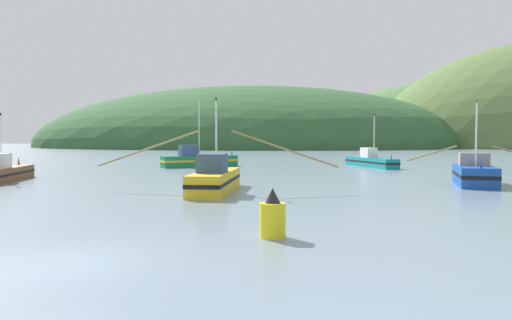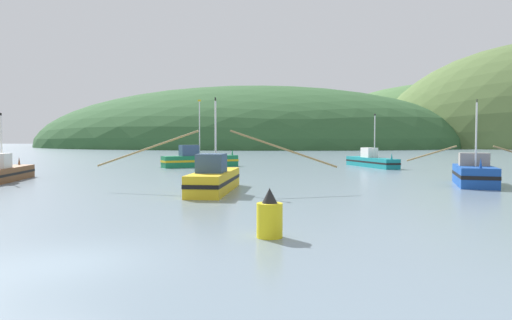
{
  "view_description": "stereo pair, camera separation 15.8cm",
  "coord_description": "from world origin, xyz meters",
  "px_view_note": "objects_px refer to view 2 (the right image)",
  "views": [
    {
      "loc": [
        7.05,
        -11.07,
        3.24
      ],
      "look_at": [
        -0.82,
        30.0,
        1.4
      ],
      "focal_mm": 33.08,
      "sensor_mm": 36.0,
      "label": 1
    },
    {
      "loc": [
        7.21,
        -11.04,
        3.24
      ],
      "look_at": [
        -0.82,
        30.0,
        1.4
      ],
      "focal_mm": 33.08,
      "sensor_mm": 36.0,
      "label": 2
    }
  ],
  "objects_px": {
    "fishing_boat_green": "(199,160)",
    "fishing_boat_brown": "(2,172)",
    "fishing_boat_yellow": "(214,179)",
    "fishing_boat_teal": "(371,161)",
    "channel_buoy": "(270,217)",
    "fishing_boat_blue": "(474,174)"
  },
  "relations": [
    {
      "from": "fishing_boat_green",
      "to": "channel_buoy",
      "type": "relative_size",
      "value": 4.95
    },
    {
      "from": "fishing_boat_teal",
      "to": "fishing_boat_brown",
      "type": "bearing_deg",
      "value": -73.81
    },
    {
      "from": "fishing_boat_blue",
      "to": "fishing_boat_teal",
      "type": "distance_m",
      "value": 22.17
    },
    {
      "from": "fishing_boat_brown",
      "to": "channel_buoy",
      "type": "bearing_deg",
      "value": -144.4
    },
    {
      "from": "fishing_boat_blue",
      "to": "channel_buoy",
      "type": "distance_m",
      "value": 23.14
    },
    {
      "from": "fishing_boat_blue",
      "to": "fishing_boat_brown",
      "type": "xyz_separation_m",
      "value": [
        -35.16,
        -3.38,
        -0.11
      ]
    },
    {
      "from": "fishing_boat_yellow",
      "to": "fishing_boat_green",
      "type": "bearing_deg",
      "value": 14.22
    },
    {
      "from": "fishing_boat_green",
      "to": "fishing_boat_brown",
      "type": "relative_size",
      "value": 0.97
    },
    {
      "from": "fishing_boat_blue",
      "to": "fishing_boat_green",
      "type": "xyz_separation_m",
      "value": [
        -25.87,
        17.39,
        0.04
      ]
    },
    {
      "from": "channel_buoy",
      "to": "fishing_boat_yellow",
      "type": "bearing_deg",
      "value": 113.64
    },
    {
      "from": "fishing_boat_yellow",
      "to": "fishing_boat_brown",
      "type": "relative_size",
      "value": 1.78
    },
    {
      "from": "fishing_boat_teal",
      "to": "channel_buoy",
      "type": "bearing_deg",
      "value": -31.27
    },
    {
      "from": "fishing_boat_yellow",
      "to": "fishing_boat_brown",
      "type": "xyz_separation_m",
      "value": [
        -18.31,
        4.08,
        -0.13
      ]
    },
    {
      "from": "fishing_boat_yellow",
      "to": "fishing_boat_teal",
      "type": "xyz_separation_m",
      "value": [
        10.75,
        28.78,
        -0.12
      ]
    },
    {
      "from": "fishing_boat_yellow",
      "to": "fishing_boat_blue",
      "type": "height_order",
      "value": "fishing_boat_blue"
    },
    {
      "from": "fishing_boat_yellow",
      "to": "fishing_boat_blue",
      "type": "bearing_deg",
      "value": -71.84
    },
    {
      "from": "fishing_boat_brown",
      "to": "fishing_boat_green",
      "type": "bearing_deg",
      "value": -43.33
    },
    {
      "from": "fishing_boat_yellow",
      "to": "fishing_boat_teal",
      "type": "relative_size",
      "value": 1.47
    },
    {
      "from": "fishing_boat_brown",
      "to": "fishing_boat_blue",
      "type": "bearing_deg",
      "value": -103.75
    },
    {
      "from": "fishing_boat_green",
      "to": "fishing_boat_brown",
      "type": "xyz_separation_m",
      "value": [
        -9.29,
        -20.78,
        -0.16
      ]
    },
    {
      "from": "fishing_boat_green",
      "to": "fishing_boat_teal",
      "type": "xyz_separation_m",
      "value": [
        19.78,
        3.92,
        -0.14
      ]
    },
    {
      "from": "fishing_boat_green",
      "to": "fishing_boat_teal",
      "type": "relative_size",
      "value": 0.8
    }
  ]
}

